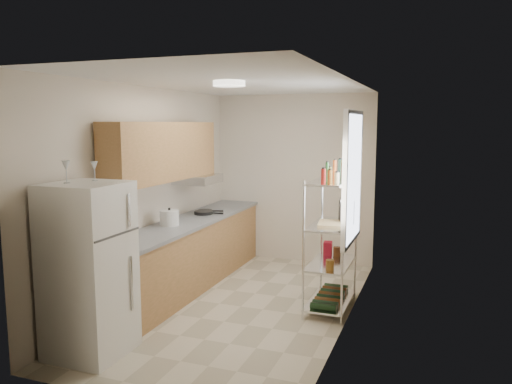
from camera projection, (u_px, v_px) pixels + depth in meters
room at (240, 198)px, 5.73m from camera, size 2.52×4.42×2.62m
counter_run at (189, 253)px, 6.57m from camera, size 0.63×3.51×0.90m
upper_cabinets at (164, 152)px, 6.12m from camera, size 0.33×2.20×0.72m
range_hood at (198, 179)px, 6.90m from camera, size 0.50×0.60×0.12m
window at (353, 177)px, 5.60m from camera, size 0.06×1.00×1.46m
bakers_rack at (332, 216)px, 5.69m from camera, size 0.45×0.90×1.73m
ceiling_dome at (229, 84)px, 5.28m from camera, size 0.34×0.34×0.05m
refrigerator at (89, 270)px, 4.61m from camera, size 0.67×0.67×1.62m
wine_glass_a at (95, 171)px, 4.64m from camera, size 0.07×0.07×0.18m
wine_glass_b at (66, 172)px, 4.45m from camera, size 0.07×0.07×0.21m
rice_cooker at (169, 218)px, 6.16m from camera, size 0.24×0.24×0.19m
frying_pan_large at (203, 213)px, 6.93m from camera, size 0.27×0.27×0.04m
frying_pan_small at (205, 211)px, 7.05m from camera, size 0.27×0.27×0.04m
cutting_board at (332, 224)px, 5.66m from camera, size 0.36×0.43×0.03m
espresso_machine at (346, 211)px, 5.78m from camera, size 0.21×0.27×0.27m
storage_bag at (328, 248)px, 6.10m from camera, size 0.11×0.15×0.16m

